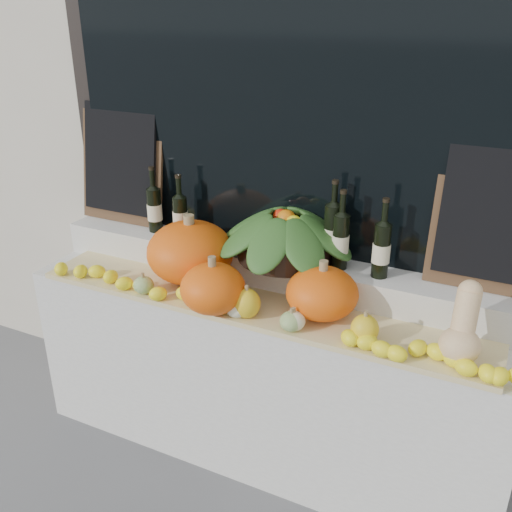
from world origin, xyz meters
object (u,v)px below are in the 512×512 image
pumpkin_left (190,252)px  pumpkin_right (322,293)px  butternut_squash (463,330)px  produce_bowl (286,234)px  wine_bottle_tall (332,234)px

pumpkin_left → pumpkin_right: 0.68m
pumpkin_left → butternut_squash: bearing=-5.7°
pumpkin_left → butternut_squash: butternut_squash is taller
pumpkin_right → butternut_squash: size_ratio=1.04×
butternut_squash → produce_bowl: bearing=160.9°
wine_bottle_tall → butternut_squash: bearing=-27.3°
wine_bottle_tall → produce_bowl: bearing=-171.3°
wine_bottle_tall → pumpkin_right: bearing=-78.9°
pumpkin_left → produce_bowl: produce_bowl is taller
butternut_squash → wine_bottle_tall: 0.71m
produce_bowl → wine_bottle_tall: size_ratio=1.74×
pumpkin_left → pumpkin_right: bearing=-4.6°
pumpkin_left → pumpkin_right: pumpkin_left is taller
butternut_squash → wine_bottle_tall: (-0.62, 0.32, 0.16)m
butternut_squash → produce_bowl: 0.89m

